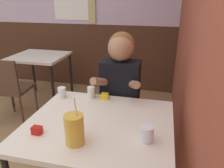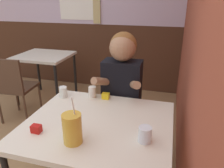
{
  "view_description": "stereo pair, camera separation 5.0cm",
  "coord_description": "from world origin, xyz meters",
  "px_view_note": "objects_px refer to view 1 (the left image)",
  "views": [
    {
      "loc": [
        1.2,
        -0.79,
        1.53
      ],
      "look_at": [
        0.86,
        0.62,
        0.95
      ],
      "focal_mm": 35.0,
      "sensor_mm": 36.0,
      "label": 1
    },
    {
      "loc": [
        1.24,
        -0.77,
        1.53
      ],
      "look_at": [
        0.86,
        0.62,
        0.95
      ],
      "focal_mm": 35.0,
      "sensor_mm": 36.0,
      "label": 2
    }
  ],
  "objects_px": {
    "chair_near_window": "(9,86)",
    "cocktail_pitcher": "(74,129)",
    "background_table": "(40,61)",
    "person_seated": "(120,95)",
    "main_table": "(99,130)"
  },
  "relations": [
    {
      "from": "chair_near_window",
      "to": "cocktail_pitcher",
      "type": "distance_m",
      "value": 1.78
    },
    {
      "from": "cocktail_pitcher",
      "to": "background_table",
      "type": "bearing_deg",
      "value": 125.99
    },
    {
      "from": "background_table",
      "to": "person_seated",
      "type": "bearing_deg",
      "value": -35.01
    },
    {
      "from": "person_seated",
      "to": "cocktail_pitcher",
      "type": "height_order",
      "value": "person_seated"
    },
    {
      "from": "main_table",
      "to": "chair_near_window",
      "type": "height_order",
      "value": "chair_near_window"
    },
    {
      "from": "main_table",
      "to": "cocktail_pitcher",
      "type": "xyz_separation_m",
      "value": [
        -0.07,
        -0.25,
        0.16
      ]
    },
    {
      "from": "main_table",
      "to": "cocktail_pitcher",
      "type": "distance_m",
      "value": 0.3
    },
    {
      "from": "person_seated",
      "to": "background_table",
      "type": "bearing_deg",
      "value": 144.99
    },
    {
      "from": "person_seated",
      "to": "cocktail_pitcher",
      "type": "xyz_separation_m",
      "value": [
        -0.11,
        -0.81,
        0.14
      ]
    },
    {
      "from": "background_table",
      "to": "chair_near_window",
      "type": "bearing_deg",
      "value": -92.28
    },
    {
      "from": "main_table",
      "to": "person_seated",
      "type": "distance_m",
      "value": 0.57
    },
    {
      "from": "chair_near_window",
      "to": "person_seated",
      "type": "xyz_separation_m",
      "value": [
        1.44,
        -0.31,
        0.18
      ]
    },
    {
      "from": "person_seated",
      "to": "cocktail_pitcher",
      "type": "relative_size",
      "value": 4.15
    },
    {
      "from": "chair_near_window",
      "to": "background_table",
      "type": "bearing_deg",
      "value": 83.55
    },
    {
      "from": "cocktail_pitcher",
      "to": "chair_near_window",
      "type": "bearing_deg",
      "value": 140.02
    }
  ]
}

